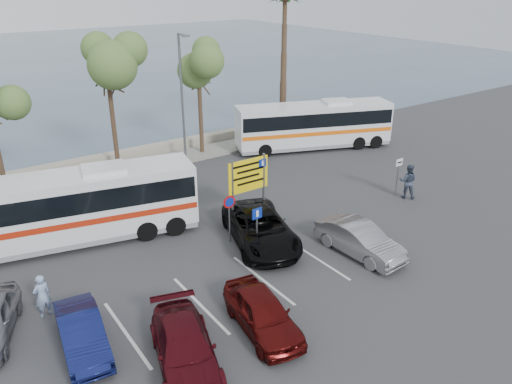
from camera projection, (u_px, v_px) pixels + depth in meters
ground at (271, 260)px, 21.67m from camera, size 120.00×120.00×0.00m
kerb_strip at (141, 166)px, 32.12m from camera, size 44.00×2.40×0.15m
seawall at (129, 154)px, 33.53m from camera, size 48.00×0.80×0.60m
sea at (3, 67)px, 66.61m from camera, size 140.00×140.00×0.00m
tree_mid at (106, 64)px, 28.70m from camera, size 3.20×3.20×8.00m
tree_right at (198, 63)px, 32.06m from camera, size 3.20×3.20×7.40m
street_lamp_right at (182, 91)px, 31.53m from camera, size 0.45×1.15×8.01m
direction_sign at (248, 181)px, 23.62m from camera, size 2.20×0.12×3.60m
sign_no_stop at (229, 211)px, 22.51m from camera, size 0.60×0.08×2.35m
sign_parking at (257, 224)px, 21.57m from camera, size 0.50×0.07×2.25m
sign_taxi at (398, 172)px, 27.39m from camera, size 0.50×0.07×2.20m
lane_markings at (263, 279)px, 20.32m from camera, size 12.02×4.20×0.01m
coach_bus_left at (70, 211)px, 22.45m from camera, size 11.52×4.80×3.51m
coach_bus_right at (314, 127)px, 34.99m from camera, size 10.96×6.11×3.39m
car_blue at (82, 333)px, 16.30m from camera, size 1.79×3.92×1.25m
car_maroon at (185, 348)px, 15.62m from camera, size 3.00×4.79×1.29m
car_red at (262, 313)px, 17.19m from camera, size 2.26×4.24×1.37m
suv_black at (261, 228)px, 22.75m from camera, size 4.13×6.04×1.53m
car_silver_b at (360, 240)px, 21.89m from camera, size 1.71×4.35×1.41m
pedestrian_near at (42, 296)px, 17.84m from camera, size 0.70×0.54×1.69m
pedestrian_far at (408, 181)px, 27.36m from camera, size 1.17×1.20×1.95m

